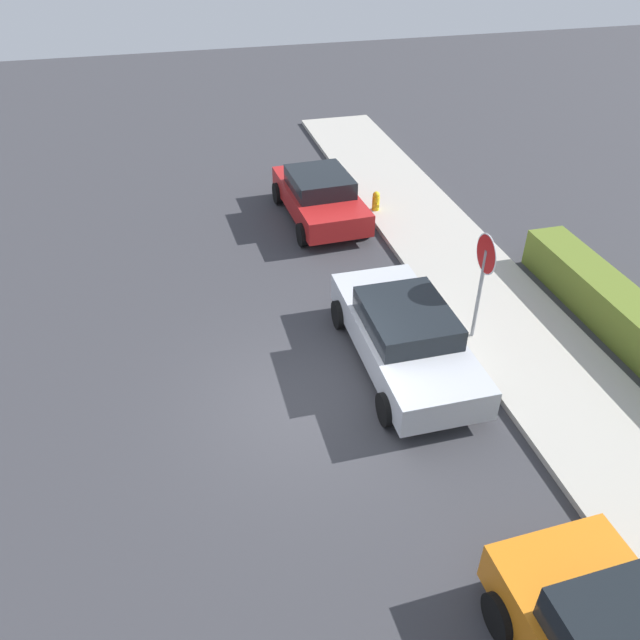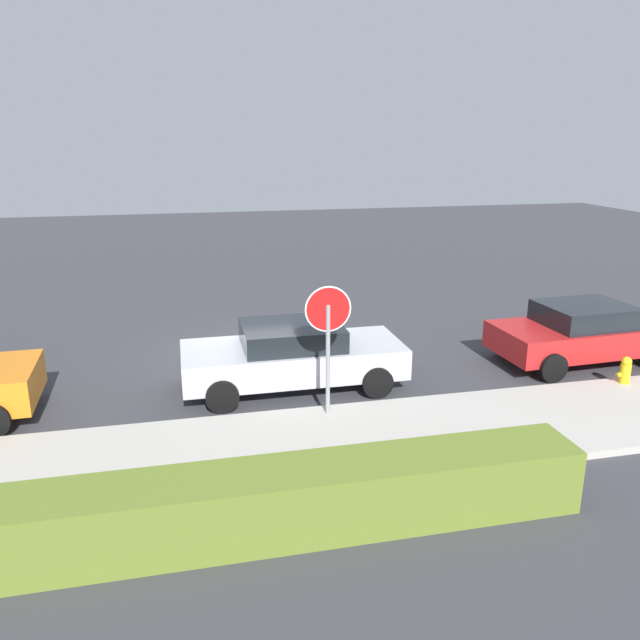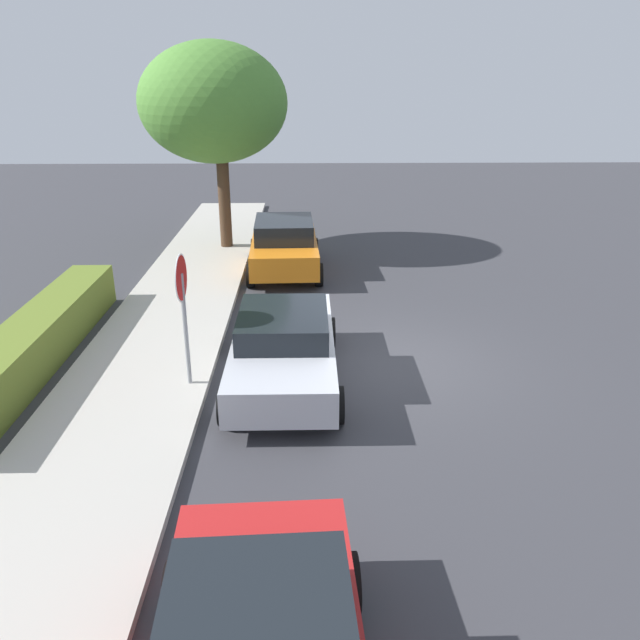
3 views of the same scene
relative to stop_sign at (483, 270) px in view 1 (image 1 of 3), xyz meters
The scene contains 7 objects.
ground_plane 4.38m from the stop_sign, 75.17° to the right, with size 60.00×60.00×0.00m, color #38383D.
sidewalk_curb 2.26m from the stop_sign, 45.59° to the left, with size 32.00×2.76×0.14m, color #B2ADA3.
stop_sign is the anchor object (origin of this frame).
parked_car_silver 2.06m from the stop_sign, 78.83° to the right, with size 4.58×2.08×1.38m.
parked_car_red 6.83m from the stop_sign, 165.05° to the right, with size 4.19×2.20×1.39m.
fire_hydrant 6.56m from the stop_sign, behind, with size 0.30×0.22×0.72m.
front_yard_hedge 3.66m from the stop_sign, 71.49° to the left, with size 7.68×0.98×0.94m.
Camera 1 is at (8.60, -2.01, 8.31)m, focal length 35.00 mm.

